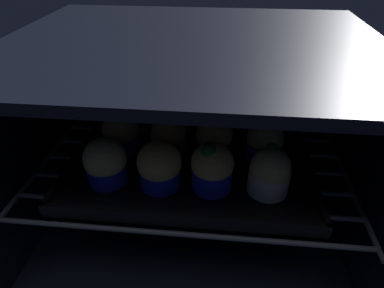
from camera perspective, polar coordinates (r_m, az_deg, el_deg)
name	(u,v)px	position (r cm, az deg, el deg)	size (l,w,h in cm)	color
oven_cavity	(195,129)	(64.61, 0.53, 2.53)	(59.00, 47.00, 37.00)	black
oven_rack	(193,156)	(62.93, 0.15, -2.11)	(54.80, 42.00, 0.80)	#444756
baking_tray	(192,157)	(60.99, 0.00, -2.17)	(41.44, 32.97, 2.20)	black
muffin_row0_col0	(106,162)	(54.44, -14.51, -3.06)	(6.84, 6.84, 7.76)	#1928B7
muffin_row0_col1	(160,166)	(51.98, -5.56, -3.75)	(6.94, 6.94, 7.93)	#1928B7
muffin_row0_col2	(212,168)	(51.33, 3.46, -4.04)	(6.58, 6.58, 8.49)	#1928B7
muffin_row0_col3	(270,172)	(52.15, 13.09, -4.72)	(6.32, 6.32, 7.82)	silver
muffin_row1_col0	(121,134)	(61.42, -12.00, 1.76)	(6.60, 6.60, 7.59)	#1928B7
muffin_row1_col1	(168,136)	(59.24, -4.08, 1.40)	(6.40, 6.40, 8.02)	red
muffin_row1_col2	(214,139)	(58.50, 3.76, 0.87)	(6.48, 6.48, 7.58)	#1928B7
muffin_row1_col3	(264,143)	(58.88, 12.26, 0.24)	(6.32, 6.32, 7.53)	#1928B7
muffin_row2_col0	(132,112)	(68.07, -10.18, 5.36)	(6.32, 6.32, 7.70)	silver
muffin_row2_col1	(174,113)	(66.48, -3.06, 5.29)	(6.78, 6.78, 8.13)	silver
muffin_row2_col2	(219,114)	(65.95, 4.65, 5.08)	(6.52, 6.52, 8.27)	#1928B7
muffin_row2_col3	(261,116)	(66.31, 11.61, 4.72)	(6.58, 6.58, 8.50)	red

